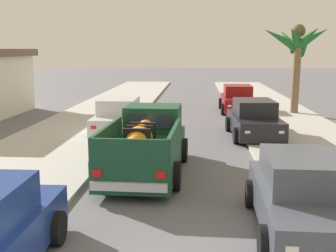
# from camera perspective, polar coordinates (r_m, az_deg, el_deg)

# --- Properties ---
(sidewalk_left) EXTENTS (4.64, 60.00, 0.12)m
(sidewalk_left) POSITION_cam_1_polar(r_m,az_deg,el_deg) (17.93, -13.35, -1.56)
(sidewalk_left) COLOR #B2AFA8
(sidewalk_left) RESTS_ON ground
(sidewalk_right) EXTENTS (4.64, 60.00, 0.12)m
(sidewalk_right) POSITION_cam_1_polar(r_m,az_deg,el_deg) (17.63, 17.61, -1.95)
(sidewalk_right) COLOR #B2AFA8
(sidewalk_right) RESTS_ON ground
(curb_left) EXTENTS (0.16, 60.00, 0.10)m
(curb_left) POSITION_cam_1_polar(r_m,az_deg,el_deg) (17.68, -10.50, -1.65)
(curb_left) COLOR silver
(curb_left) RESTS_ON ground
(curb_right) EXTENTS (0.16, 60.00, 0.10)m
(curb_right) POSITION_cam_1_polar(r_m,az_deg,el_deg) (17.44, 14.68, -1.97)
(curb_right) COLOR silver
(curb_right) RESTS_ON ground
(pickup_truck) EXTENTS (2.35, 5.28, 1.80)m
(pickup_truck) POSITION_cam_1_polar(r_m,az_deg,el_deg) (12.71, -2.83, -2.55)
(pickup_truck) COLOR #19472D
(pickup_truck) RESTS_ON ground
(car_left_near) EXTENTS (2.18, 4.33, 1.54)m
(car_left_near) POSITION_cam_1_polar(r_m,az_deg,el_deg) (18.21, 11.27, 0.79)
(car_left_near) COLOR black
(car_left_near) RESTS_ON ground
(car_left_mid) EXTENTS (2.03, 4.26, 1.54)m
(car_left_mid) POSITION_cam_1_polar(r_m,az_deg,el_deg) (25.52, 9.13, 3.47)
(car_left_mid) COLOR maroon
(car_left_mid) RESTS_ON ground
(car_left_far) EXTENTS (2.10, 4.29, 1.54)m
(car_left_far) POSITION_cam_1_polar(r_m,az_deg,el_deg) (9.08, 17.42, -8.89)
(car_left_far) COLOR #474C56
(car_left_far) RESTS_ON ground
(car_right_far) EXTENTS (2.03, 4.26, 1.54)m
(car_right_far) POSITION_cam_1_polar(r_m,az_deg,el_deg) (18.65, -6.41, 1.13)
(car_right_far) COLOR silver
(car_right_far) RESTS_ON ground
(palm_tree_right_fore) EXTENTS (3.61, 3.63, 4.92)m
(palm_tree_right_fore) POSITION_cam_1_polar(r_m,az_deg,el_deg) (24.75, 16.70, 10.34)
(palm_tree_right_fore) COLOR brown
(palm_tree_right_fore) RESTS_ON ground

